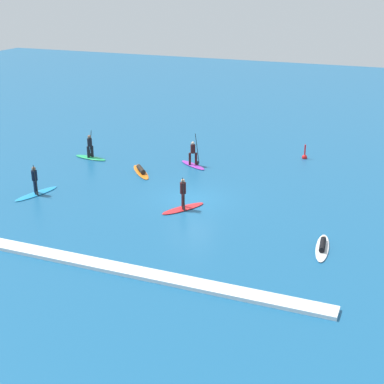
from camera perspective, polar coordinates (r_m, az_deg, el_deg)
ground_plane at (r=34.84m, az=-0.00°, el=-0.77°), size 120.00×120.00×0.00m
surfer_on_green_board at (r=43.30m, az=-10.12°, el=3.90°), size 2.77×1.03×2.03m
surfer_on_purple_board at (r=40.95m, az=0.10°, el=3.32°), size 2.57×1.94×2.39m
surfer_on_blue_board at (r=36.83m, az=-15.35°, el=0.50°), size 1.50×3.31×2.02m
surfer_on_white_board at (r=29.42m, az=12.90°, el=-5.31°), size 1.01×3.26×0.39m
surfer_on_red_board at (r=33.26m, az=-0.90°, el=-0.92°), size 2.14×2.88×2.04m
surfer_on_orange_board at (r=39.76m, az=-5.13°, el=2.14°), size 2.66×2.92×0.42m
marker_buoy at (r=43.50m, az=11.17°, el=3.52°), size 0.39×0.39×1.17m
wave_crest at (r=27.01m, az=-7.71°, el=-7.51°), size 20.48×0.90×0.18m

